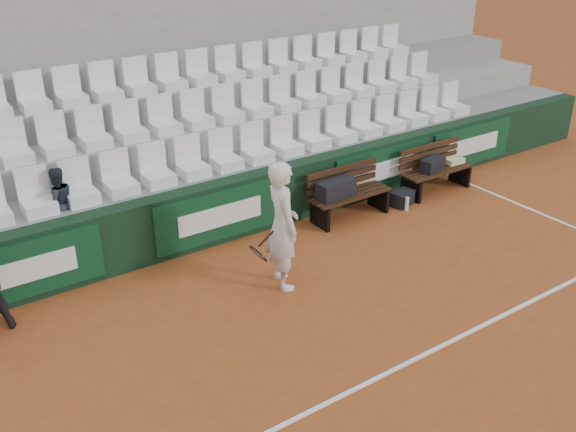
# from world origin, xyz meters

# --- Properties ---
(ground) EXTENTS (80.00, 80.00, 0.00)m
(ground) POSITION_xyz_m (0.00, 0.00, 0.00)
(ground) COLOR #984A22
(ground) RESTS_ON ground
(court_baseline) EXTENTS (18.00, 0.06, 0.01)m
(court_baseline) POSITION_xyz_m (0.00, 0.00, 0.00)
(court_baseline) COLOR white
(court_baseline) RESTS_ON ground
(back_barrier) EXTENTS (18.00, 0.34, 1.00)m
(back_barrier) POSITION_xyz_m (0.07, 3.99, 0.50)
(back_barrier) COLOR black
(back_barrier) RESTS_ON ground
(grandstand_tier_front) EXTENTS (18.00, 0.95, 1.00)m
(grandstand_tier_front) POSITION_xyz_m (0.00, 4.62, 0.50)
(grandstand_tier_front) COLOR gray
(grandstand_tier_front) RESTS_ON ground
(grandstand_tier_mid) EXTENTS (18.00, 0.95, 1.45)m
(grandstand_tier_mid) POSITION_xyz_m (0.00, 5.58, 0.72)
(grandstand_tier_mid) COLOR #979794
(grandstand_tier_mid) RESTS_ON ground
(grandstand_tier_back) EXTENTS (18.00, 0.95, 1.90)m
(grandstand_tier_back) POSITION_xyz_m (0.00, 6.53, 0.95)
(grandstand_tier_back) COLOR gray
(grandstand_tier_back) RESTS_ON ground
(grandstand_rear_wall) EXTENTS (18.00, 0.30, 4.40)m
(grandstand_rear_wall) POSITION_xyz_m (0.00, 7.15, 2.20)
(grandstand_rear_wall) COLOR #969694
(grandstand_rear_wall) RESTS_ON ground
(seat_row_front) EXTENTS (11.90, 0.44, 0.63)m
(seat_row_front) POSITION_xyz_m (0.00, 4.45, 1.31)
(seat_row_front) COLOR white
(seat_row_front) RESTS_ON grandstand_tier_front
(seat_row_mid) EXTENTS (11.90, 0.44, 0.63)m
(seat_row_mid) POSITION_xyz_m (0.00, 5.40, 1.77)
(seat_row_mid) COLOR white
(seat_row_mid) RESTS_ON grandstand_tier_mid
(seat_row_back) EXTENTS (11.90, 0.44, 0.63)m
(seat_row_back) POSITION_xyz_m (0.00, 6.35, 2.21)
(seat_row_back) COLOR white
(seat_row_back) RESTS_ON grandstand_tier_back
(bench_left) EXTENTS (1.50, 0.56, 0.45)m
(bench_left) POSITION_xyz_m (2.13, 3.45, 0.23)
(bench_left) COLOR #341C0F
(bench_left) RESTS_ON ground
(bench_right) EXTENTS (1.50, 0.56, 0.45)m
(bench_right) POSITION_xyz_m (4.19, 3.41, 0.23)
(bench_right) COLOR #371E10
(bench_right) RESTS_ON ground
(sports_bag_left) EXTENTS (0.71, 0.34, 0.29)m
(sports_bag_left) POSITION_xyz_m (1.84, 3.49, 0.60)
(sports_bag_left) COLOR black
(sports_bag_left) RESTS_ON bench_left
(sports_bag_right) EXTENTS (0.55, 0.35, 0.24)m
(sports_bag_right) POSITION_xyz_m (4.07, 3.43, 0.57)
(sports_bag_right) COLOR black
(sports_bag_right) RESTS_ON bench_right
(towel) EXTENTS (0.37, 0.28, 0.10)m
(towel) POSITION_xyz_m (4.68, 3.46, 0.50)
(towel) COLOR beige
(towel) RESTS_ON bench_right
(sports_bag_ground) EXTENTS (0.49, 0.36, 0.27)m
(sports_bag_ground) POSITION_xyz_m (3.24, 3.32, 0.13)
(sports_bag_ground) COLOR black
(sports_bag_ground) RESTS_ON ground
(water_bottle_near) EXTENTS (0.07, 0.07, 0.26)m
(water_bottle_near) POSITION_xyz_m (1.63, 3.44, 0.13)
(water_bottle_near) COLOR silver
(water_bottle_near) RESTS_ON ground
(water_bottle_far) EXTENTS (0.07, 0.07, 0.25)m
(water_bottle_far) POSITION_xyz_m (3.14, 3.10, 0.13)
(water_bottle_far) COLOR silver
(water_bottle_far) RESTS_ON ground
(tennis_player) EXTENTS (0.79, 0.76, 1.87)m
(tennis_player) POSITION_xyz_m (-0.04, 2.31, 0.93)
(tennis_player) COLOR silver
(tennis_player) RESTS_ON ground
(spectator_c) EXTENTS (0.55, 0.45, 1.05)m
(spectator_c) POSITION_xyz_m (-2.42, 4.50, 1.52)
(spectator_c) COLOR #1E242D
(spectator_c) RESTS_ON grandstand_tier_front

